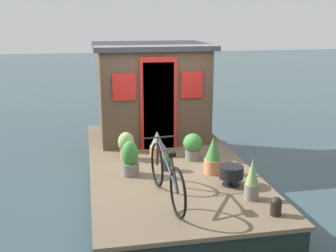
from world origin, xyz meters
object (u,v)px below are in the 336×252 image
object	(u,v)px
bicycle	(167,175)
charcoal_grill	(231,173)
potted_plant_succulent	(166,161)
potted_plant_rosemary	(130,159)
mooring_bollard	(276,206)
potted_plant_mint	(193,146)
potted_plant_geranium	(213,156)
potted_plant_lavender	(126,145)
potted_plant_thyme	(252,180)
houseboat_cabin	(151,90)
potted_plant_sage	(157,144)

from	to	relation	value
bicycle	charcoal_grill	size ratio (longest dim) A/B	4.67
potted_plant_succulent	charcoal_grill	distance (m)	1.20
potted_plant_succulent	charcoal_grill	bearing A→B (deg)	-134.11
potted_plant_rosemary	mooring_bollard	size ratio (longest dim) A/B	2.28
mooring_bollard	potted_plant_mint	bearing A→B (deg)	12.56
bicycle	potted_plant_geranium	xyz separation A→B (m)	(0.90, -0.96, -0.08)
potted_plant_lavender	potted_plant_geranium	xyz separation A→B (m)	(-0.99, -1.35, 0.03)
bicycle	potted_plant_rosemary	size ratio (longest dim) A/B	3.03
potted_plant_thyme	potted_plant_rosemary	distance (m)	2.05
houseboat_cabin	potted_plant_geranium	size ratio (longest dim) A/B	3.87
potted_plant_sage	mooring_bollard	world-z (taller)	potted_plant_sage
houseboat_cabin	potted_plant_rosemary	xyz separation A→B (m)	(-2.27, 0.71, -0.73)
potted_plant_rosemary	potted_plant_succulent	bearing A→B (deg)	-80.42
potted_plant_sage	potted_plant_succulent	distance (m)	0.81
potted_plant_sage	potted_plant_geranium	bearing A→B (deg)	-145.11
bicycle	potted_plant_rosemary	xyz separation A→B (m)	(1.08, 0.41, -0.11)
potted_plant_lavender	mooring_bollard	bearing A→B (deg)	-146.99
potted_plant_thyme	charcoal_grill	world-z (taller)	potted_plant_thyme
bicycle	potted_plant_rosemary	world-z (taller)	bicycle
potted_plant_sage	potted_plant_lavender	bearing A→B (deg)	99.19
potted_plant_lavender	potted_plant_thyme	world-z (taller)	potted_plant_thyme
charcoal_grill	houseboat_cabin	bearing A→B (deg)	14.52
potted_plant_geranium	potted_plant_lavender	bearing A→B (deg)	53.66
potted_plant_thyme	potted_plant_rosemary	bearing A→B (deg)	51.42
bicycle	charcoal_grill	xyz separation A→B (m)	(0.35, -1.08, -0.17)
potted_plant_rosemary	mooring_bollard	xyz separation A→B (m)	(-1.82, -1.73, -0.14)
potted_plant_sage	potted_plant_succulent	world-z (taller)	potted_plant_sage
potted_plant_lavender	potted_plant_geranium	size ratio (longest dim) A/B	0.82
potted_plant_mint	potted_plant_rosemary	distance (m)	1.32
potted_plant_geranium	potted_plant_sage	bearing A→B (deg)	34.89
potted_plant_geranium	potted_plant_rosemary	world-z (taller)	potted_plant_geranium
potted_plant_rosemary	potted_plant_mint	bearing A→B (deg)	-65.41
potted_plant_lavender	potted_plant_succulent	size ratio (longest dim) A/B	1.59
potted_plant_thyme	potted_plant_lavender	bearing A→B (deg)	37.15
potted_plant_mint	bicycle	bearing A→B (deg)	154.01
potted_plant_succulent	potted_plant_sage	bearing A→B (deg)	1.31
potted_plant_succulent	potted_plant_rosemary	bearing A→B (deg)	99.58
houseboat_cabin	potted_plant_mint	xyz separation A→B (m)	(-1.72, -0.49, -0.75)
bicycle	potted_plant_mint	distance (m)	1.81
charcoal_grill	potted_plant_lavender	bearing A→B (deg)	43.57
potted_plant_mint	potted_plant_thyme	xyz separation A→B (m)	(-1.83, -0.40, 0.03)
potted_plant_rosemary	charcoal_grill	world-z (taller)	potted_plant_rosemary
potted_plant_mint	potted_plant_sage	size ratio (longest dim) A/B	1.05
potted_plant_sage	potted_plant_thyme	world-z (taller)	potted_plant_thyme
potted_plant_lavender	charcoal_grill	xyz separation A→B (m)	(-1.55, -1.47, -0.07)
potted_plant_geranium	potted_plant_succulent	size ratio (longest dim) A/B	1.94
potted_plant_sage	potted_plant_rosemary	world-z (taller)	potted_plant_rosemary
houseboat_cabin	potted_plant_lavender	xyz separation A→B (m)	(-1.46, 0.69, -0.74)
potted_plant_rosemary	potted_plant_thyme	bearing A→B (deg)	-128.58
potted_plant_rosemary	potted_plant_lavender	bearing A→B (deg)	-1.13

